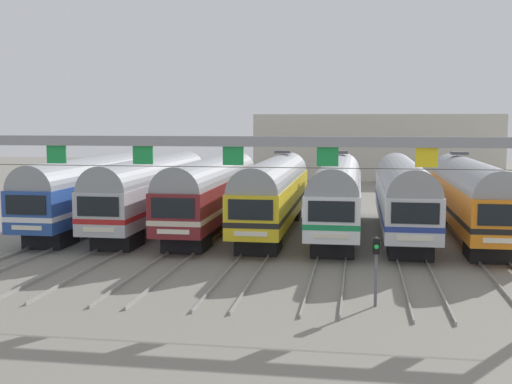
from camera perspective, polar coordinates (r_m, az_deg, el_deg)
The scene contains 12 objects.
ground_plane at distance 41.72m, azimuth 1.56°, elevation -3.58°, with size 160.00×160.00×0.00m, color gray.
track_bed at distance 58.44m, azimuth 3.72°, elevation -0.70°, with size 25.63×70.00×0.15m.
commuter_train_blue at distance 44.53m, azimuth -14.01°, elevation 0.35°, with size 2.88×18.06×4.77m.
commuter_train_stainless at distance 43.12m, azimuth -9.09°, elevation 0.27°, with size 2.88×18.06×4.77m.
commuter_train_maroon at distance 42.05m, azimuth -3.87°, elevation 0.18°, with size 2.88×18.06×4.77m.
commuter_train_yellow at distance 41.35m, azimuth 1.57°, elevation 0.09°, with size 2.88×18.06×5.05m.
commuter_train_white at distance 41.03m, azimuth 7.15°, elevation -0.00°, with size 2.88×18.06×5.05m.
commuter_train_silver at distance 41.09m, azimuth 12.76°, elevation -0.10°, with size 2.88×18.06×4.77m.
commuter_train_orange at distance 41.56m, azimuth 18.30°, elevation -0.19°, with size 2.88×18.06×5.05m.
catenary_gantry at distance 27.83m, azimuth -2.01°, elevation 2.77°, with size 29.37×0.44×6.97m.
yard_signal_mast at distance 25.38m, azimuth 10.49°, elevation -5.71°, with size 0.28×0.35×2.71m.
maintenance_building at distance 82.76m, azimuth 10.42°, elevation 3.95°, with size 29.33×10.00×7.94m, color beige.
Camera 1 is at (5.31, -40.77, 7.10)m, focal length 45.61 mm.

